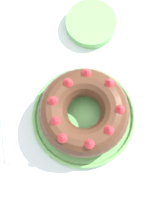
# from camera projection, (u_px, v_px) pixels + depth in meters

# --- Properties ---
(ground_plane) EXTENTS (8.00, 8.00, 0.00)m
(ground_plane) POSITION_uv_depth(u_px,v_px,m) (85.00, 153.00, 1.66)
(ground_plane) COLOR gray
(dining_table) EXTENTS (1.22, 0.96, 0.76)m
(dining_table) POSITION_uv_depth(u_px,v_px,m) (86.00, 127.00, 1.03)
(dining_table) COLOR silver
(dining_table) RESTS_ON ground_plane
(serving_dish) EXTENTS (0.31, 0.31, 0.02)m
(serving_dish) POSITION_uv_depth(u_px,v_px,m) (84.00, 116.00, 0.92)
(serving_dish) COLOR #6BB760
(serving_dish) RESTS_ON dining_table
(bundt_cake) EXTENTS (0.26, 0.26, 0.10)m
(bundt_cake) POSITION_uv_depth(u_px,v_px,m) (84.00, 112.00, 0.87)
(bundt_cake) COLOR #4C2D1E
(bundt_cake) RESTS_ON serving_dish
(cake_knife) EXTENTS (0.02, 0.19, 0.01)m
(cake_knife) POSITION_uv_depth(u_px,v_px,m) (6.00, 135.00, 0.91)
(cake_knife) COLOR white
(cake_knife) RESTS_ON dining_table
(side_bowl) EXTENTS (0.16, 0.16, 0.03)m
(side_bowl) POSITION_uv_depth(u_px,v_px,m) (91.00, 24.00, 0.99)
(side_bowl) COLOR #6BB760
(side_bowl) RESTS_ON dining_table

